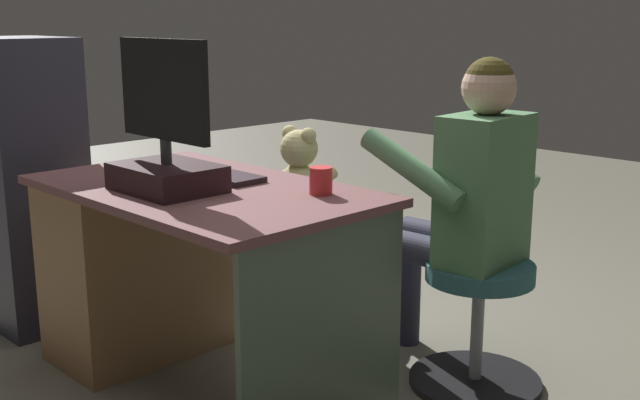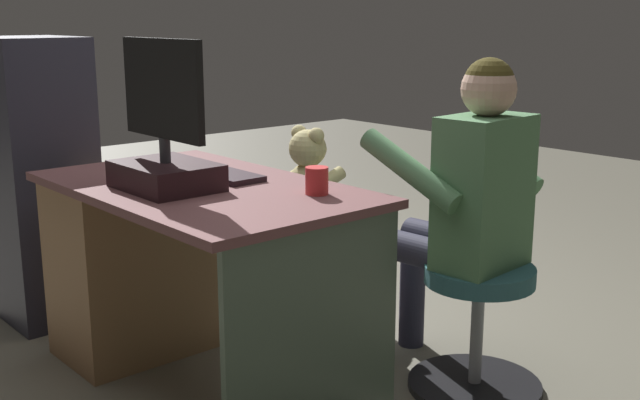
{
  "view_description": "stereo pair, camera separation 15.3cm",
  "coord_description": "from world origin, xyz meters",
  "views": [
    {
      "loc": [
        -2.1,
        1.81,
        1.26
      ],
      "look_at": [
        -0.21,
        -0.05,
        0.64
      ],
      "focal_mm": 44.12,
      "sensor_mm": 36.0,
      "label": 1
    },
    {
      "loc": [
        -2.2,
        1.7,
        1.26
      ],
      "look_at": [
        -0.21,
        -0.05,
        0.64
      ],
      "focal_mm": 44.12,
      "sensor_mm": 36.0,
      "label": 2
    }
  ],
  "objects": [
    {
      "name": "ground_plane",
      "position": [
        0.0,
        0.0,
        0.0
      ],
      "size": [
        10.0,
        10.0,
        0.0
      ],
      "primitive_type": "plane",
      "color": "slate"
    },
    {
      "name": "desk",
      "position": [
        0.3,
        0.3,
        0.38
      ],
      "size": [
        1.21,
        0.73,
        0.71
      ],
      "color": "brown",
      "rests_on": "ground_plane"
    },
    {
      "name": "monitor",
      "position": [
        0.02,
        0.42,
        0.85
      ],
      "size": [
        0.45,
        0.26,
        0.48
      ],
      "color": "black",
      "rests_on": "desk"
    },
    {
      "name": "keyboard",
      "position": [
        0.1,
        0.18,
        0.72
      ],
      "size": [
        0.42,
        0.14,
        0.02
      ],
      "primitive_type": "cube",
      "color": "black",
      "rests_on": "desk"
    },
    {
      "name": "computer_mouse",
      "position": [
        0.4,
        0.2,
        0.73
      ],
      "size": [
        0.06,
        0.1,
        0.04
      ],
      "primitive_type": "ellipsoid",
      "color": "black",
      "rests_on": "desk"
    },
    {
      "name": "cup",
      "position": [
        -0.37,
        0.11,
        0.75
      ],
      "size": [
        0.07,
        0.07,
        0.09
      ],
      "primitive_type": "cylinder",
      "color": "red",
      "rests_on": "desk"
    },
    {
      "name": "tv_remote",
      "position": [
        0.24,
        0.28,
        0.72
      ],
      "size": [
        0.1,
        0.15,
        0.02
      ],
      "primitive_type": "cube",
      "rotation": [
        0.0,
        0.0,
        -0.44
      ],
      "color": "black",
      "rests_on": "desk"
    },
    {
      "name": "office_chair_teddy",
      "position": [
        0.3,
        -0.42,
        0.26
      ],
      "size": [
        0.46,
        0.46,
        0.45
      ],
      "color": "black",
      "rests_on": "ground_plane"
    },
    {
      "name": "teddy_bear",
      "position": [
        0.3,
        -0.44,
        0.61
      ],
      "size": [
        0.25,
        0.26,
        0.37
      ],
      "color": "#CABD7E",
      "rests_on": "office_chair_teddy"
    },
    {
      "name": "visitor_chair",
      "position": [
        -0.67,
        -0.36,
        0.26
      ],
      "size": [
        0.46,
        0.46,
        0.45
      ],
      "color": "black",
      "rests_on": "ground_plane"
    },
    {
      "name": "person",
      "position": [
        -0.57,
        -0.36,
        0.66
      ],
      "size": [
        0.57,
        0.5,
        1.14
      ],
      "color": "#528155",
      "rests_on": "ground_plane"
    },
    {
      "name": "equipment_rack",
      "position": [
        0.98,
        0.47,
        0.59
      ],
      "size": [
        0.44,
        0.36,
        1.18
      ],
      "primitive_type": "cube",
      "color": "#272733",
      "rests_on": "ground_plane"
    }
  ]
}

